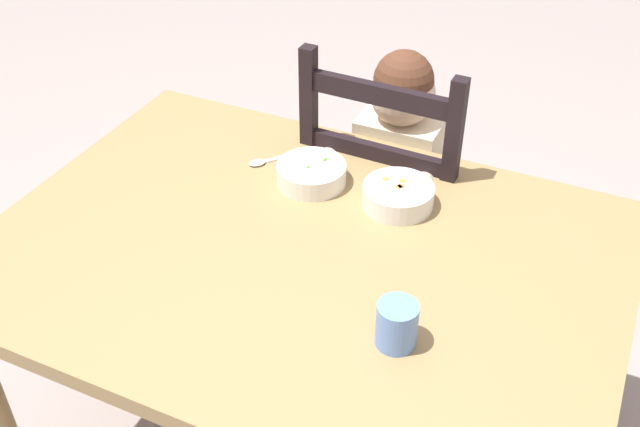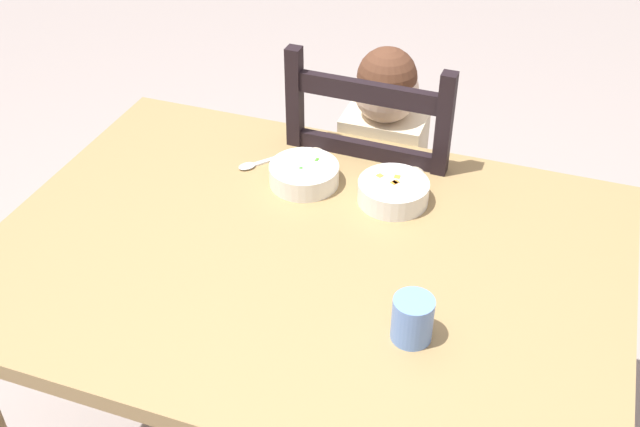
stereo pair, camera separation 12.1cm
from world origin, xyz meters
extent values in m
cube|color=#997C4E|center=(0.00, 0.00, 0.69)|extent=(1.35, 0.97, 0.04)
cylinder|color=#997C4E|center=(-0.60, 0.41, 0.34)|extent=(0.07, 0.07, 0.67)
cylinder|color=#997C4E|center=(0.60, 0.41, 0.34)|extent=(0.07, 0.07, 0.67)
cube|color=black|center=(0.02, 0.59, 0.41)|extent=(0.43, 0.43, 0.02)
cube|color=black|center=(0.22, 0.77, 0.20)|extent=(0.04, 0.04, 0.40)
cube|color=black|center=(-0.16, 0.78, 0.20)|extent=(0.04, 0.04, 0.40)
cube|color=black|center=(0.21, 0.39, 0.20)|extent=(0.04, 0.04, 0.40)
cube|color=black|center=(-0.17, 0.40, 0.20)|extent=(0.04, 0.04, 0.40)
cube|color=black|center=(0.21, 0.39, 0.70)|extent=(0.04, 0.04, 0.55)
cube|color=black|center=(-0.17, 0.40, 0.70)|extent=(0.04, 0.04, 0.55)
cube|color=black|center=(0.02, 0.40, 0.89)|extent=(0.36, 0.03, 0.05)
cube|color=black|center=(0.02, 0.40, 0.73)|extent=(0.36, 0.03, 0.05)
cube|color=beige|center=(0.02, 0.56, 0.58)|extent=(0.22, 0.14, 0.32)
sphere|color=beige|center=(0.02, 0.56, 0.82)|extent=(0.17, 0.17, 0.17)
sphere|color=#563321|center=(0.02, 0.56, 0.86)|extent=(0.16, 0.16, 0.16)
cylinder|color=#3F4C72|center=(-0.03, 0.44, 0.21)|extent=(0.07, 0.07, 0.42)
cylinder|color=#3F4C72|center=(0.08, 0.44, 0.21)|extent=(0.07, 0.07, 0.42)
cylinder|color=beige|center=(-0.11, 0.46, 0.66)|extent=(0.06, 0.24, 0.13)
cylinder|color=beige|center=(0.15, 0.46, 0.66)|extent=(0.06, 0.24, 0.13)
cylinder|color=white|center=(-0.09, 0.24, 0.74)|extent=(0.17, 0.17, 0.05)
cylinder|color=white|center=(-0.09, 0.24, 0.72)|extent=(0.07, 0.07, 0.01)
cylinder|color=#429328|center=(-0.09, 0.24, 0.74)|extent=(0.14, 0.14, 0.03)
sphere|color=green|center=(-0.09, 0.23, 0.76)|extent=(0.01, 0.01, 0.01)
sphere|color=#448A2A|center=(-0.07, 0.27, 0.76)|extent=(0.01, 0.01, 0.01)
sphere|color=#469C21|center=(-0.07, 0.27, 0.76)|extent=(0.01, 0.01, 0.01)
cylinder|color=white|center=(0.13, 0.24, 0.74)|extent=(0.16, 0.16, 0.05)
cylinder|color=white|center=(0.13, 0.24, 0.72)|extent=(0.07, 0.07, 0.01)
cylinder|color=orange|center=(0.13, 0.24, 0.75)|extent=(0.13, 0.13, 0.03)
cube|color=orange|center=(0.13, 0.23, 0.76)|extent=(0.02, 0.02, 0.01)
cube|color=orange|center=(0.13, 0.26, 0.76)|extent=(0.01, 0.01, 0.01)
cube|color=orange|center=(0.09, 0.25, 0.76)|extent=(0.02, 0.02, 0.01)
cube|color=orange|center=(0.14, 0.24, 0.76)|extent=(0.02, 0.02, 0.01)
cube|color=silver|center=(-0.20, 0.30, 0.71)|extent=(0.07, 0.08, 0.00)
ellipsoid|color=silver|center=(-0.24, 0.25, 0.72)|extent=(0.05, 0.05, 0.01)
cylinder|color=#6591E2|center=(0.28, -0.17, 0.76)|extent=(0.08, 0.08, 0.09)
camera|label=1|loc=(0.56, -1.11, 1.75)|focal=42.46mm
camera|label=2|loc=(0.45, -1.16, 1.75)|focal=42.46mm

